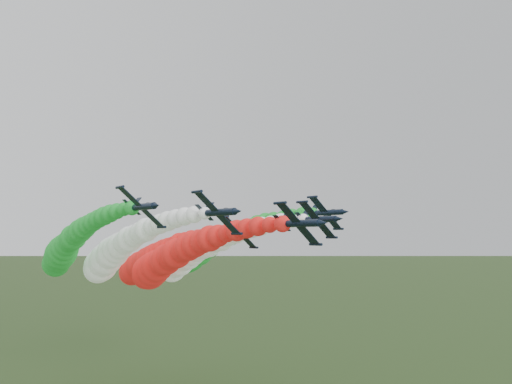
% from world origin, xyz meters
% --- Properties ---
extents(jet_lead, '(13.55, 71.18, 18.52)m').
position_xyz_m(jet_lead, '(-1.80, 42.46, 37.56)').
color(jet_lead, black).
rests_on(jet_lead, ground).
extents(jet_inner_left, '(13.59, 71.35, 18.70)m').
position_xyz_m(jet_inner_left, '(-11.08, 50.59, 39.05)').
color(jet_inner_left, black).
rests_on(jet_inner_left, ground).
extents(jet_inner_right, '(13.84, 71.60, 18.95)m').
position_xyz_m(jet_inner_right, '(9.37, 48.93, 38.66)').
color(jet_inner_right, black).
rests_on(jet_inner_right, ground).
extents(jet_outer_left, '(13.38, 71.15, 18.49)m').
position_xyz_m(jet_outer_left, '(-18.25, 60.87, 40.25)').
color(jet_outer_left, black).
rests_on(jet_outer_left, ground).
extents(jet_outer_right, '(13.78, 71.54, 18.89)m').
position_xyz_m(jet_outer_right, '(18.24, 56.44, 39.98)').
color(jet_outer_right, black).
rests_on(jet_outer_right, ground).
extents(jet_trail, '(13.81, 71.58, 18.92)m').
position_xyz_m(jet_trail, '(6.15, 68.84, 36.08)').
color(jet_trail, black).
rests_on(jet_trail, ground).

